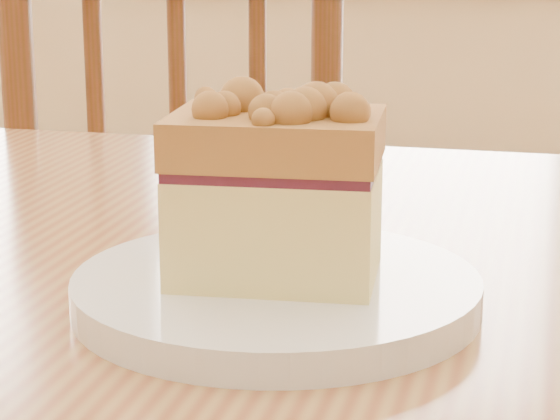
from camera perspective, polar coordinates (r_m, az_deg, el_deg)
name	(u,v)px	position (r m, az deg, el deg)	size (l,w,h in m)	color
cafe_chair_main	(167,292)	(1.47, -5.90, -4.28)	(0.54, 0.54, 0.96)	brown
plate	(276,293)	(0.62, -0.20, -4.34)	(0.23, 0.23, 0.02)	white
cake_slice	(276,181)	(0.60, -0.21, 1.50)	(0.13, 0.09, 0.11)	#ECD385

